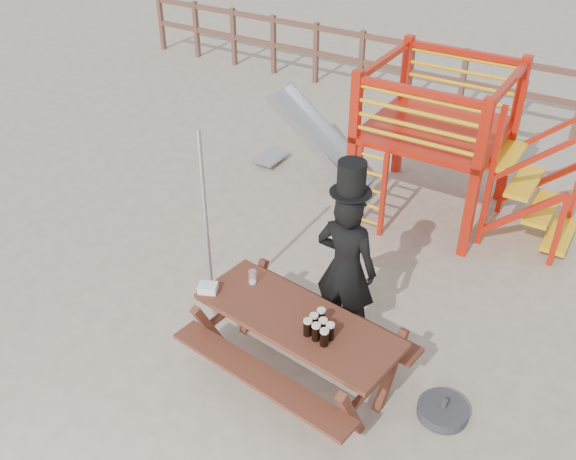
% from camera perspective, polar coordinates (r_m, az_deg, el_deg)
% --- Properties ---
extents(ground, '(60.00, 60.00, 0.00)m').
position_cam_1_polar(ground, '(6.72, -0.95, -11.55)').
color(ground, '#B7A68E').
rests_on(ground, ground).
extents(back_fence, '(15.09, 0.09, 1.20)m').
position_cam_1_polar(back_fence, '(11.96, 17.66, 12.58)').
color(back_fence, brown).
rests_on(back_fence, ground).
extents(playground_fort, '(4.71, 1.84, 2.10)m').
position_cam_1_polar(playground_fort, '(8.75, 12.42, 7.99)').
color(playground_fort, red).
rests_on(playground_fort, ground).
extents(picnic_table, '(2.16, 1.63, 0.77)m').
position_cam_1_polar(picnic_table, '(6.23, 0.84, -9.77)').
color(picnic_table, brown).
rests_on(picnic_table, ground).
extents(man_with_hat, '(0.66, 0.45, 2.09)m').
position_cam_1_polar(man_with_hat, '(6.42, 5.19, -3.09)').
color(man_with_hat, black).
rests_on(man_with_hat, ground).
extents(metal_pole, '(0.05, 0.05, 2.28)m').
position_cam_1_polar(metal_pole, '(6.55, -7.24, -0.23)').
color(metal_pole, '#B2B2B7').
rests_on(metal_pole, ground).
extents(parasol_base, '(0.48, 0.48, 0.20)m').
position_cam_1_polar(parasol_base, '(6.37, 13.59, -15.35)').
color(parasol_base, '#343539').
rests_on(parasol_base, ground).
extents(paper_bag, '(0.22, 0.20, 0.08)m').
position_cam_1_polar(paper_bag, '(6.35, -7.13, -5.13)').
color(paper_bag, white).
rests_on(paper_bag, picnic_table).
extents(stout_pints, '(0.28, 0.30, 0.17)m').
position_cam_1_polar(stout_pints, '(5.81, 2.80, -8.65)').
color(stout_pints, black).
rests_on(stout_pints, picnic_table).
extents(empty_glasses, '(0.08, 0.08, 0.15)m').
position_cam_1_polar(empty_glasses, '(6.39, -3.18, -4.24)').
color(empty_glasses, silver).
rests_on(empty_glasses, picnic_table).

